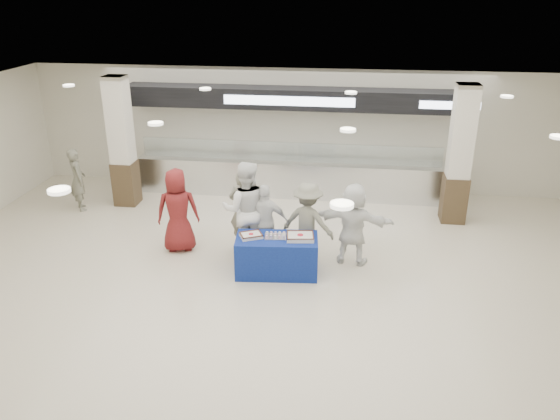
# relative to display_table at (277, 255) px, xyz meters

# --- Properties ---
(ground) EXTENTS (14.00, 14.00, 0.00)m
(ground) POSITION_rel_display_table_xyz_m (-0.25, -1.14, -0.38)
(ground) COLOR beige
(ground) RESTS_ON ground
(serving_line) EXTENTS (8.70, 0.85, 2.80)m
(serving_line) POSITION_rel_display_table_xyz_m (-0.25, 4.26, 0.78)
(serving_line) COLOR silver
(serving_line) RESTS_ON ground
(column_left) EXTENTS (0.55, 0.55, 3.20)m
(column_left) POSITION_rel_display_table_xyz_m (-4.25, 3.06, 1.15)
(column_left) COLOR #382A19
(column_left) RESTS_ON ground
(column_right) EXTENTS (0.55, 0.55, 3.20)m
(column_right) POSITION_rel_display_table_xyz_m (3.75, 3.06, 1.15)
(column_right) COLOR #382A19
(column_right) RESTS_ON ground
(display_table) EXTENTS (1.62, 0.92, 0.75)m
(display_table) POSITION_rel_display_table_xyz_m (0.00, 0.00, 0.00)
(display_table) COLOR navy
(display_table) RESTS_ON ground
(sheet_cake_left) EXTENTS (0.49, 0.45, 0.09)m
(sheet_cake_left) POSITION_rel_display_table_xyz_m (-0.49, -0.04, 0.42)
(sheet_cake_left) COLOR silver
(sheet_cake_left) RESTS_ON display_table
(sheet_cake_right) EXTENTS (0.55, 0.46, 0.10)m
(sheet_cake_right) POSITION_rel_display_table_xyz_m (0.44, 0.02, 0.43)
(sheet_cake_right) COLOR silver
(sheet_cake_right) RESTS_ON display_table
(cupcake_tray) EXTENTS (0.43, 0.34, 0.07)m
(cupcake_tray) POSITION_rel_display_table_xyz_m (-0.03, 0.04, 0.41)
(cupcake_tray) COLOR #A7A7AC
(cupcake_tray) RESTS_ON display_table
(civilian_maroon) EXTENTS (0.99, 0.77, 1.77)m
(civilian_maroon) POSITION_rel_display_table_xyz_m (-2.16, 0.73, 0.51)
(civilian_maroon) COLOR maroon
(civilian_maroon) RESTS_ON ground
(soldier_a) EXTENTS (0.72, 0.54, 1.77)m
(soldier_a) POSITION_rel_display_table_xyz_m (-0.81, 0.92, 0.51)
(soldier_a) COLOR slate
(soldier_a) RESTS_ON ground
(chef_tall) EXTENTS (1.07, 0.89, 2.00)m
(chef_tall) POSITION_rel_display_table_xyz_m (-0.72, 0.70, 0.63)
(chef_tall) COLOR white
(chef_tall) RESTS_ON ground
(chef_short) EXTENTS (0.95, 0.46, 1.56)m
(chef_short) POSITION_rel_display_table_xyz_m (-0.32, 0.64, 0.41)
(chef_short) COLOR white
(chef_short) RESTS_ON ground
(soldier_b) EXTENTS (1.19, 0.87, 1.65)m
(soldier_b) POSITION_rel_display_table_xyz_m (0.53, 0.64, 0.45)
(soldier_b) COLOR slate
(soldier_b) RESTS_ON ground
(civilian_white) EXTENTS (1.62, 0.77, 1.68)m
(civilian_white) POSITION_rel_display_table_xyz_m (1.42, 0.64, 0.46)
(civilian_white) COLOR white
(civilian_white) RESTS_ON ground
(soldier_bg) EXTENTS (0.63, 0.67, 1.55)m
(soldier_bg) POSITION_rel_display_table_xyz_m (-5.25, 2.54, 0.40)
(soldier_bg) COLOR slate
(soldier_bg) RESTS_ON ground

